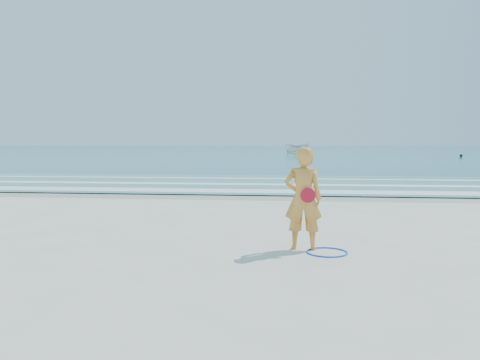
# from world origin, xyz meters

# --- Properties ---
(ground) EXTENTS (400.00, 400.00, 0.00)m
(ground) POSITION_xyz_m (0.00, 0.00, 0.00)
(ground) COLOR silver
(ground) RESTS_ON ground
(wet_sand) EXTENTS (400.00, 2.40, 0.00)m
(wet_sand) POSITION_xyz_m (0.00, 9.00, 0.00)
(wet_sand) COLOR #B2A893
(wet_sand) RESTS_ON ground
(ocean) EXTENTS (400.00, 190.00, 0.04)m
(ocean) POSITION_xyz_m (0.00, 105.00, 0.02)
(ocean) COLOR #19727F
(ocean) RESTS_ON ground
(shallow) EXTENTS (400.00, 10.00, 0.01)m
(shallow) POSITION_xyz_m (0.00, 14.00, 0.04)
(shallow) COLOR #59B7AD
(shallow) RESTS_ON ocean
(foam_near) EXTENTS (400.00, 1.40, 0.01)m
(foam_near) POSITION_xyz_m (0.00, 10.30, 0.05)
(foam_near) COLOR white
(foam_near) RESTS_ON shallow
(foam_mid) EXTENTS (400.00, 0.90, 0.01)m
(foam_mid) POSITION_xyz_m (0.00, 13.20, 0.05)
(foam_mid) COLOR white
(foam_mid) RESTS_ON shallow
(foam_far) EXTENTS (400.00, 0.60, 0.01)m
(foam_far) POSITION_xyz_m (0.00, 16.50, 0.05)
(foam_far) COLOR white
(foam_far) RESTS_ON shallow
(hoop) EXTENTS (0.91, 0.91, 0.03)m
(hoop) POSITION_xyz_m (2.08, 0.52, 0.01)
(hoop) COLOR #0E44FF
(hoop) RESTS_ON ground
(boat) EXTENTS (4.50, 2.69, 1.63)m
(boat) POSITION_xyz_m (2.33, 73.78, 0.86)
(boat) COLOR silver
(boat) RESTS_ON ocean
(buoy) EXTENTS (0.37, 0.37, 0.37)m
(buoy) POSITION_xyz_m (22.62, 53.79, 0.22)
(buoy) COLOR black
(buoy) RESTS_ON ocean
(woman) EXTENTS (0.69, 0.46, 1.88)m
(woman) POSITION_xyz_m (1.66, 0.76, 0.94)
(woman) COLOR orange
(woman) RESTS_ON ground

